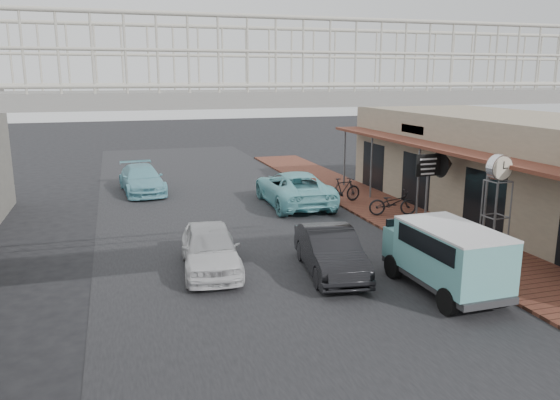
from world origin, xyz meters
TOP-DOWN VIEW (x-y plane):
  - ground at (0.00, 0.00)m, footprint 120.00×120.00m
  - road_strip at (0.00, 0.00)m, footprint 10.00×60.00m
  - sidewalk at (6.50, 3.00)m, footprint 3.00×40.00m
  - shophouse_row at (10.97, 4.00)m, footprint 7.20×18.00m
  - footbridge at (0.00, -4.00)m, footprint 16.40×2.40m
  - white_hatchback at (-1.72, 1.80)m, footprint 1.95×4.09m
  - dark_sedan at (1.50, 0.57)m, footprint 1.90×4.10m
  - angkot_curb at (3.20, 8.98)m, footprint 2.61×5.43m
  - angkot_far at (-2.99, 13.58)m, footprint 2.22×4.67m
  - angkot_van at (3.80, -1.61)m, footprint 1.76×3.72m
  - motorcycle_near at (6.27, 5.74)m, footprint 2.00×1.09m
  - motorcycle_far at (5.30, 8.44)m, footprint 1.87×0.89m
  - street_clock at (6.57, 0.09)m, footprint 0.79×0.65m
  - arrow_sign at (7.42, 4.13)m, footprint 1.60×1.02m

SIDE VIEW (x-z plane):
  - ground at x=0.00m, z-range 0.00..0.00m
  - road_strip at x=0.00m, z-range 0.00..0.01m
  - sidewalk at x=6.50m, z-range 0.00..0.10m
  - motorcycle_near at x=6.27m, z-range 0.10..1.10m
  - motorcycle_far at x=5.30m, z-range 0.10..1.19m
  - dark_sedan at x=1.50m, z-range 0.00..1.30m
  - angkot_far at x=-2.99m, z-range 0.00..1.31m
  - white_hatchback at x=-1.72m, z-range 0.00..1.35m
  - angkot_curb at x=3.20m, z-range 0.00..1.49m
  - angkot_van at x=3.80m, z-range 0.24..2.05m
  - shophouse_row at x=10.97m, z-range 0.01..4.01m
  - arrow_sign at x=7.42m, z-range 0.94..3.68m
  - street_clock at x=6.57m, z-range 1.15..4.32m
  - footbridge at x=0.00m, z-range 0.01..6.35m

